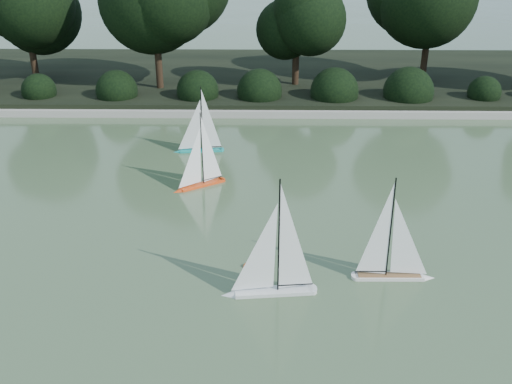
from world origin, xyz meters
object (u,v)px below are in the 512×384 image
sailboat_white_b (397,263)px  sailboat_orange (197,175)px  sailboat_white_a (267,276)px  race_buoy (248,267)px  sailboat_teal (197,141)px

sailboat_white_b → sailboat_orange: size_ratio=1.06×
sailboat_white_a → sailboat_orange: bearing=110.3°
race_buoy → sailboat_teal: bearing=104.7°
sailboat_teal → race_buoy: (1.27, -4.83, -0.24)m
sailboat_orange → sailboat_teal: size_ratio=0.98×
sailboat_white_a → sailboat_white_b: 1.86m
sailboat_white_a → sailboat_teal: size_ratio=1.15×
sailboat_white_b → sailboat_teal: (-3.36, 5.09, -0.01)m
sailboat_white_a → sailboat_white_b: (1.82, 0.41, -0.03)m
sailboat_white_b → race_buoy: (-2.10, 0.26, -0.25)m
sailboat_orange → race_buoy: 3.07m
sailboat_white_b → sailboat_orange: sailboat_white_b is taller
sailboat_white_a → sailboat_teal: bearing=105.7°
sailboat_white_a → sailboat_teal: sailboat_white_a is taller
race_buoy → sailboat_white_b: bearing=-7.1°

